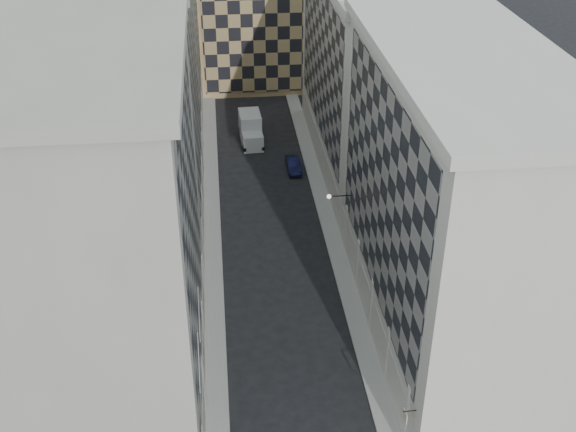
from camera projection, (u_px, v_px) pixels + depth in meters
sidewalk_west at (212, 228)px, 64.46m from camera, size 1.50×100.00×0.15m
sidewalk_east at (328, 222)px, 65.39m from camera, size 1.50×100.00×0.15m
bldg_left_a at (108, 236)px, 41.72m from camera, size 10.80×22.80×23.70m
bldg_left_b at (138, 100)px, 60.70m from camera, size 10.80×22.80×22.70m
bldg_left_c at (153, 29)px, 79.68m from camera, size 10.80×22.80×21.70m
bldg_right_a at (451, 204)px, 47.82m from camera, size 10.80×26.80×20.70m
bldg_right_b at (370, 71)px, 71.04m from camera, size 10.80×28.80×19.70m
tan_block at (261, 7)px, 92.51m from camera, size 16.80×14.80×18.80m
flagpoles_left at (199, 337)px, 39.88m from camera, size 0.10×6.33×2.33m
bracket_lamp at (331, 196)px, 57.04m from camera, size 1.98×0.36×0.36m
box_truck at (251, 130)px, 79.51m from camera, size 2.52×5.69×3.07m
dark_car at (294, 165)px, 73.89m from camera, size 1.41×3.86×1.26m
shop_sign at (406, 416)px, 40.48m from camera, size 0.77×0.67×0.75m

